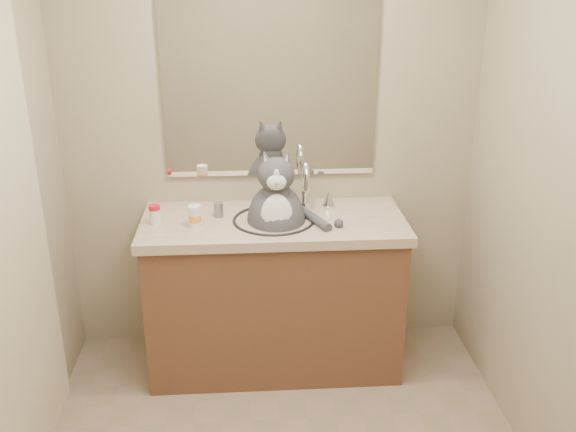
# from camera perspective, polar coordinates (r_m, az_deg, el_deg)

# --- Properties ---
(room) EXTENTS (2.22, 2.52, 2.42)m
(room) POSITION_cam_1_polar(r_m,az_deg,el_deg) (2.23, -0.24, -1.19)
(room) COLOR gray
(room) RESTS_ON ground
(vanity) EXTENTS (1.34, 0.59, 1.12)m
(vanity) POSITION_cam_1_polar(r_m,az_deg,el_deg) (3.43, -1.23, -6.56)
(vanity) COLOR brown
(vanity) RESTS_ON ground
(mirror) EXTENTS (1.10, 0.02, 0.90)m
(mirror) POSITION_cam_1_polar(r_m,az_deg,el_deg) (3.35, -1.60, 11.07)
(mirror) COLOR white
(mirror) RESTS_ON room
(cat) EXTENTS (0.42, 0.34, 0.59)m
(cat) POSITION_cam_1_polar(r_m,az_deg,el_deg) (3.22, -1.01, 0.03)
(cat) COLOR #454449
(cat) RESTS_ON vanity
(pill_bottle_redcap) EXTENTS (0.07, 0.07, 0.10)m
(pill_bottle_redcap) POSITION_cam_1_polar(r_m,az_deg,el_deg) (3.24, -11.75, 0.13)
(pill_bottle_redcap) COLOR white
(pill_bottle_redcap) RESTS_ON vanity
(pill_bottle_orange) EXTENTS (0.08, 0.08, 0.11)m
(pill_bottle_orange) POSITION_cam_1_polar(r_m,az_deg,el_deg) (3.18, -8.28, -0.04)
(pill_bottle_orange) COLOR white
(pill_bottle_orange) RESTS_ON vanity
(grey_canister) EXTENTS (0.05, 0.05, 0.08)m
(grey_canister) POSITION_cam_1_polar(r_m,az_deg,el_deg) (3.29, -6.19, 0.56)
(grey_canister) COLOR slate
(grey_canister) RESTS_ON vanity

